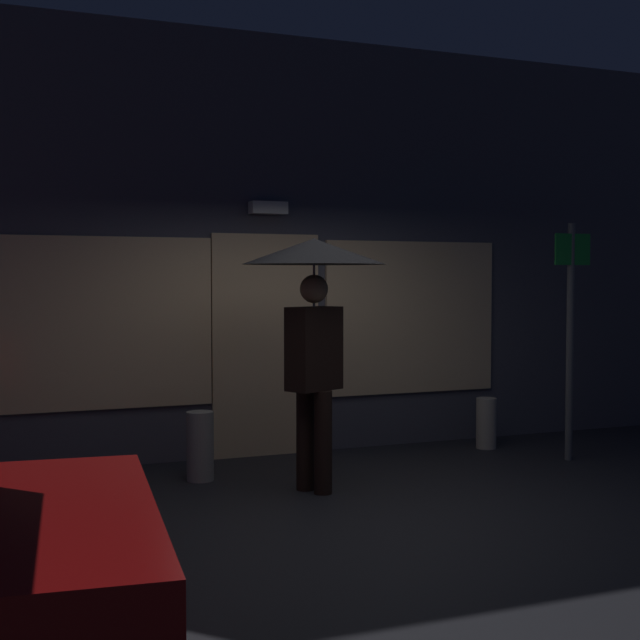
% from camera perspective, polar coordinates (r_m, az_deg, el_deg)
% --- Properties ---
extents(ground_plane, '(18.00, 18.00, 0.00)m').
position_cam_1_polar(ground_plane, '(6.92, 2.34, -12.07)').
color(ground_plane, '#26262B').
extents(building_facade, '(10.65, 0.48, 4.17)m').
position_cam_1_polar(building_facade, '(8.88, -3.87, 4.65)').
color(building_facade, '#4C4C56').
rests_on(building_facade, ground).
extents(person_with_umbrella, '(1.18, 1.18, 2.09)m').
position_cam_1_polar(person_with_umbrella, '(7.21, -0.39, 2.11)').
color(person_with_umbrella, black).
rests_on(person_with_umbrella, ground).
extents(street_sign_post, '(0.40, 0.07, 2.29)m').
position_cam_1_polar(street_sign_post, '(8.83, 15.89, -0.38)').
color(street_sign_post, '#595B60').
rests_on(street_sign_post, ground).
extents(sidewalk_bollard, '(0.24, 0.24, 0.60)m').
position_cam_1_polar(sidewalk_bollard, '(7.82, -7.76, -8.09)').
color(sidewalk_bollard, '#9E998E').
rests_on(sidewalk_bollard, ground).
extents(sidewalk_bollard_2, '(0.21, 0.21, 0.52)m').
position_cam_1_polar(sidewalk_bollard_2, '(9.35, 10.70, -6.57)').
color(sidewalk_bollard_2, '#B2A899').
rests_on(sidewalk_bollard_2, ground).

